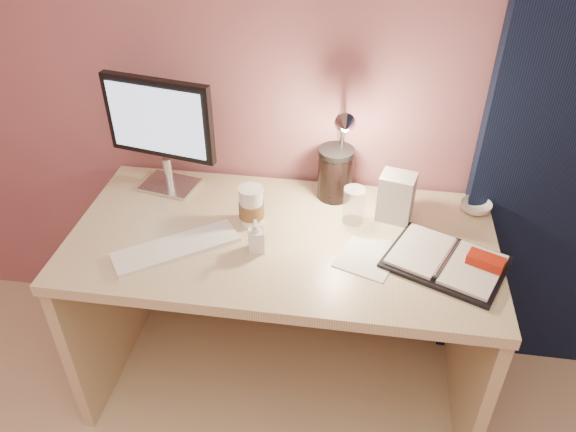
# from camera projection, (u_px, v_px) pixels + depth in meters

# --- Properties ---
(desk) EXTENTS (1.40, 0.70, 0.73)m
(desk) POSITION_uv_depth(u_px,v_px,m) (286.00, 272.00, 2.04)
(desk) COLOR beige
(desk) RESTS_ON ground
(monitor) EXTENTS (0.40, 0.18, 0.43)m
(monitor) POSITION_uv_depth(u_px,v_px,m) (161.00, 125.00, 1.94)
(monitor) COLOR silver
(monitor) RESTS_ON desk
(keyboard) EXTENTS (0.39, 0.33, 0.02)m
(keyboard) POSITION_uv_depth(u_px,v_px,m) (176.00, 247.00, 1.79)
(keyboard) COLOR white
(keyboard) RESTS_ON desk
(planner) EXTENTS (0.42, 0.38, 0.05)m
(planner) POSITION_uv_depth(u_px,v_px,m) (449.00, 261.00, 1.73)
(planner) COLOR black
(planner) RESTS_ON desk
(paper_a) EXTENTS (0.15, 0.15, 0.00)m
(paper_a) POSITION_uv_depth(u_px,v_px,m) (372.00, 252.00, 1.78)
(paper_a) COLOR silver
(paper_a) RESTS_ON desk
(paper_b) EXTENTS (0.22, 0.22, 0.00)m
(paper_b) POSITION_uv_depth(u_px,v_px,m) (367.00, 258.00, 1.75)
(paper_b) COLOR silver
(paper_b) RESTS_ON desk
(coffee_cup) EXTENTS (0.09, 0.09, 0.14)m
(coffee_cup) POSITION_uv_depth(u_px,v_px,m) (251.00, 207.00, 1.87)
(coffee_cup) COLOR silver
(coffee_cup) RESTS_ON desk
(clear_cup) EXTENTS (0.07, 0.07, 0.13)m
(clear_cup) POSITION_uv_depth(u_px,v_px,m) (354.00, 205.00, 1.88)
(clear_cup) COLOR white
(clear_cup) RESTS_ON desk
(bowl) EXTENTS (0.11, 0.11, 0.03)m
(bowl) POSITION_uv_depth(u_px,v_px,m) (476.00, 207.00, 1.95)
(bowl) COLOR silver
(bowl) RESTS_ON desk
(lotion_bottle) EXTENTS (0.06, 0.06, 0.11)m
(lotion_bottle) POSITION_uv_depth(u_px,v_px,m) (256.00, 236.00, 1.76)
(lotion_bottle) COLOR silver
(lotion_bottle) RESTS_ON desk
(dark_jar) EXTENTS (0.12, 0.12, 0.17)m
(dark_jar) POSITION_uv_depth(u_px,v_px,m) (335.00, 176.00, 1.99)
(dark_jar) COLOR black
(dark_jar) RESTS_ON desk
(product_box) EXTENTS (0.13, 0.11, 0.17)m
(product_box) POSITION_uv_depth(u_px,v_px,m) (396.00, 197.00, 1.88)
(product_box) COLOR #B0B1AC
(product_box) RESTS_ON desk
(desk_lamp) EXTENTS (0.09, 0.23, 0.37)m
(desk_lamp) POSITION_uv_depth(u_px,v_px,m) (338.00, 146.00, 1.87)
(desk_lamp) COLOR silver
(desk_lamp) RESTS_ON desk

